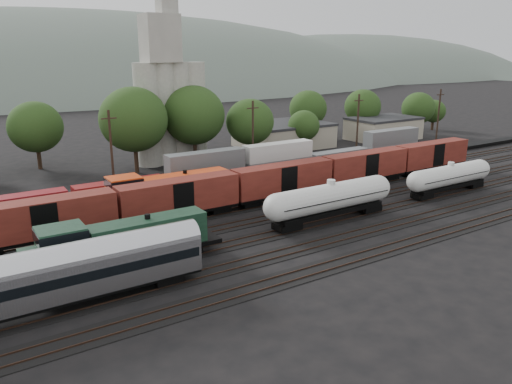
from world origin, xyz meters
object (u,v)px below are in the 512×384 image
green_locomotive (115,243)px  orange_locomotive (162,190)px  tank_car_a (330,199)px  grain_silo (170,101)px  passenger_coach (60,274)px

green_locomotive → orange_locomotive: size_ratio=0.97×
green_locomotive → tank_car_a: green_locomotive is taller
green_locomotive → orange_locomotive: green_locomotive is taller
orange_locomotive → grain_silo: size_ratio=0.67×
tank_car_a → passenger_coach: 32.43m
green_locomotive → passenger_coach: 7.73m
passenger_coach → orange_locomotive: size_ratio=1.19×
tank_car_a → orange_locomotive: (-15.34, 15.00, -0.15)m
orange_locomotive → grain_silo: grain_silo is taller
orange_locomotive → tank_car_a: bearing=-44.4°
grain_silo → passenger_coach: bearing=-122.6°
tank_car_a → orange_locomotive: tank_car_a is taller
grain_silo → tank_car_a: bearing=-86.4°
green_locomotive → orange_locomotive: bearing=54.2°
green_locomotive → passenger_coach: bearing=-139.6°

